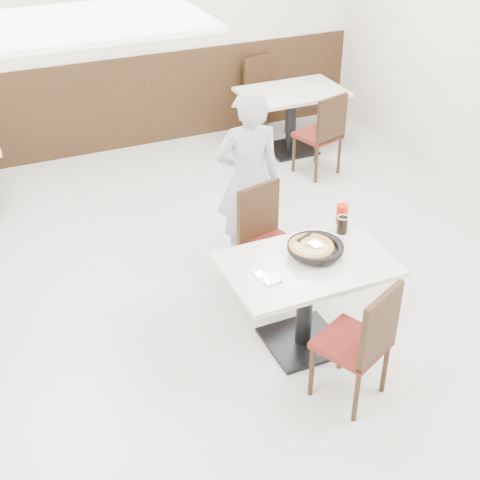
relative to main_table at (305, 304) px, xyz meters
name	(u,v)px	position (x,y,z in m)	size (l,w,h in m)	color
floor	(247,304)	(-0.19, 0.61, -0.38)	(7.00, 7.00, 0.00)	#A6A6A1
wall_back	(119,31)	(-0.19, 4.11, 1.02)	(6.00, 0.04, 2.80)	beige
wainscot_back	(127,104)	(-0.19, 4.09, 0.18)	(5.90, 0.03, 1.10)	black
fluo_panel_a	(42,27)	(-1.69, -0.89, 2.40)	(1.20, 0.60, 0.02)	white
main_table	(305,304)	(0.00, 0.00, 0.00)	(1.20, 0.80, 0.75)	silver
chair_near	(352,341)	(0.03, -0.59, 0.10)	(0.42, 0.42, 0.95)	black
chair_far	(273,245)	(0.07, 0.68, 0.10)	(0.42, 0.42, 0.95)	black
trivet	(314,255)	(0.07, 0.03, 0.39)	(0.12, 0.12, 0.04)	black
pizza_pan	(315,250)	(0.09, 0.06, 0.42)	(0.36, 0.36, 0.01)	black
pizza	(311,248)	(0.06, 0.07, 0.44)	(0.32, 0.32, 0.02)	gold
pizza_server	(315,244)	(0.09, 0.06, 0.47)	(0.07, 0.09, 0.00)	white
napkin	(264,280)	(-0.38, -0.08, 0.38)	(0.16, 0.16, 0.00)	silver
side_plate	(270,278)	(-0.34, -0.08, 0.38)	(0.16, 0.16, 0.01)	silver
fork	(266,279)	(-0.37, -0.09, 0.39)	(0.01, 0.15, 0.00)	white
cola_glass	(342,225)	(0.43, 0.25, 0.44)	(0.08, 0.08, 0.13)	black
red_cup	(342,214)	(0.50, 0.37, 0.45)	(0.09, 0.09, 0.16)	red
diner_person	(248,179)	(0.11, 1.26, 0.42)	(0.58, 0.38, 1.60)	#B0AFB4
bg_table_right	(291,121)	(1.56, 3.20, 0.00)	(1.20, 0.80, 0.75)	silver
bg_chair_right_near	(318,133)	(1.54, 2.54, 0.10)	(0.42, 0.42, 0.95)	black
bg_chair_right_far	(267,97)	(1.53, 3.81, 0.10)	(0.42, 0.42, 0.95)	black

